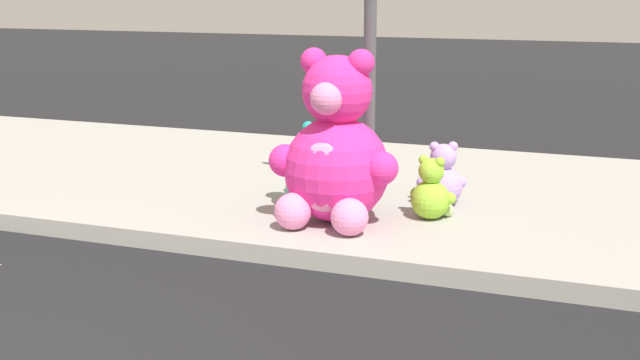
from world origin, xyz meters
TOP-DOWN VIEW (x-y plane):
  - sidewalk at (0.00, 5.20)m, footprint 28.00×4.40m
  - sign_pole at (1.00, 4.40)m, footprint 0.56×0.11m
  - plush_pink_large at (0.90, 3.81)m, footprint 1.11×0.97m
  - plush_lime at (1.63, 4.20)m, footprint 0.41×0.38m
  - plush_teal at (0.44, 4.50)m, footprint 0.51×0.51m
  - plush_white at (0.62, 5.08)m, footprint 0.36×0.37m
  - plush_lavender at (1.61, 4.65)m, footprint 0.42×0.42m

SIDE VIEW (x-z plane):
  - sidewalk at x=0.00m, z-range 0.00..0.15m
  - plush_white at x=0.62m, z-range 0.10..0.61m
  - plush_lime at x=1.63m, z-range 0.10..0.64m
  - plush_lavender at x=1.61m, z-range 0.09..0.68m
  - plush_teal at x=0.44m, z-range 0.08..0.79m
  - plush_pink_large at x=0.90m, z-range 0.01..1.44m
  - sign_pole at x=1.00m, z-range 0.25..3.45m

